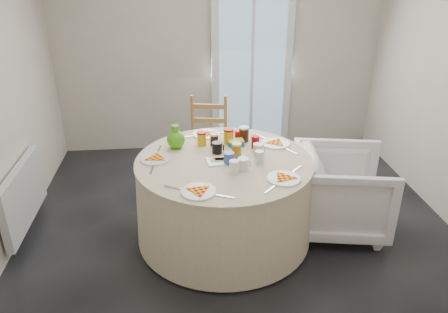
{
  "coord_description": "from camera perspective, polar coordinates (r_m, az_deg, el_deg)",
  "views": [
    {
      "loc": [
        -0.49,
        -3.36,
        2.37
      ],
      "look_at": [
        -0.15,
        -0.05,
        0.8
      ],
      "focal_mm": 35.0,
      "sensor_mm": 36.0,
      "label": 1
    }
  ],
  "objects": [
    {
      "name": "wooden_chair",
      "position": [
        4.78,
        -2.16,
        1.86
      ],
      "size": [
        0.49,
        0.48,
        0.96
      ],
      "primitive_type": null,
      "rotation": [
        0.0,
        0.0,
        -0.18
      ],
      "color": "#A88842",
      "rests_on": "floor"
    },
    {
      "name": "jar_cluster",
      "position": [
        3.92,
        0.4,
        2.0
      ],
      "size": [
        0.59,
        0.39,
        0.16
      ],
      "primitive_type": null,
      "rotation": [
        0.0,
        0.0,
        -0.24
      ],
      "color": "brown",
      "rests_on": "table"
    },
    {
      "name": "wall_back",
      "position": [
        5.49,
        -0.64,
        14.06
      ],
      "size": [
        4.0,
        0.02,
        2.6
      ],
      "primitive_type": "cube",
      "color": "#BCB5A3",
      "rests_on": "floor"
    },
    {
      "name": "mugs_glasses",
      "position": [
        3.71,
        2.03,
        0.41
      ],
      "size": [
        0.85,
        0.85,
        0.12
      ],
      "primitive_type": null,
      "rotation": [
        0.0,
        0.0,
        -0.34
      ],
      "color": "#9F9F9F",
      "rests_on": "table"
    },
    {
      "name": "floor",
      "position": [
        4.14,
        2.01,
        -9.63
      ],
      "size": [
        4.0,
        4.0,
        0.0
      ],
      "primitive_type": "plane",
      "color": "black",
      "rests_on": "ground"
    },
    {
      "name": "radiator",
      "position": [
        4.33,
        -24.74,
        -4.62
      ],
      "size": [
        0.07,
        1.0,
        0.55
      ],
      "primitive_type": "cube",
      "color": "silver",
      "rests_on": "floor"
    },
    {
      "name": "table",
      "position": [
        3.88,
        0.0,
        -5.68
      ],
      "size": [
        1.55,
        1.55,
        0.79
      ],
      "primitive_type": "cylinder",
      "color": "beige",
      "rests_on": "floor"
    },
    {
      "name": "place_settings",
      "position": [
        3.69,
        0.0,
        -0.42
      ],
      "size": [
        1.43,
        1.43,
        0.03
      ],
      "primitive_type": null,
      "rotation": [
        0.0,
        0.0,
        -0.01
      ],
      "color": "silver",
      "rests_on": "table"
    },
    {
      "name": "glass_door",
      "position": [
        5.54,
        3.62,
        11.48
      ],
      "size": [
        1.0,
        0.08,
        2.1
      ],
      "primitive_type": "cube",
      "color": "silver",
      "rests_on": "floor"
    },
    {
      "name": "butter_tub",
      "position": [
        3.96,
        1.55,
        1.68
      ],
      "size": [
        0.15,
        0.11,
        0.06
      ],
      "primitive_type": "cube",
      "rotation": [
        0.0,
        0.0,
        0.09
      ],
      "color": "#08728B",
      "rests_on": "table"
    },
    {
      "name": "armchair",
      "position": [
        4.12,
        15.02,
        -4.36
      ],
      "size": [
        0.9,
        0.94,
        0.84
      ],
      "primitive_type": "imported",
      "rotation": [
        0.0,
        0.0,
        1.39
      ],
      "color": "silver",
      "rests_on": "floor"
    },
    {
      "name": "cheese_platter",
      "position": [
        3.66,
        -0.3,
        -0.62
      ],
      "size": [
        0.26,
        0.18,
        0.03
      ],
      "primitive_type": null,
      "rotation": [
        0.0,
        0.0,
        0.1
      ],
      "color": "silver",
      "rests_on": "table"
    },
    {
      "name": "green_pitcher",
      "position": [
        3.9,
        -6.31,
        2.49
      ],
      "size": [
        0.22,
        0.22,
        0.21
      ],
      "primitive_type": null,
      "rotation": [
        0.0,
        0.0,
        -0.41
      ],
      "color": "#44A318",
      "rests_on": "table"
    }
  ]
}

